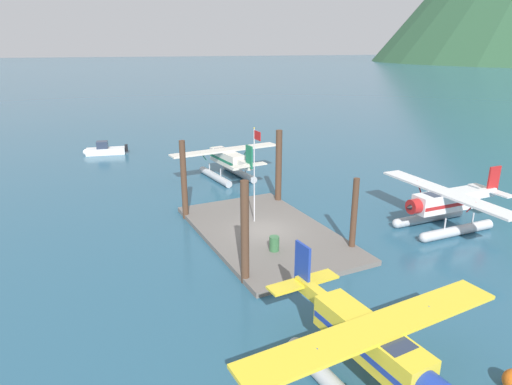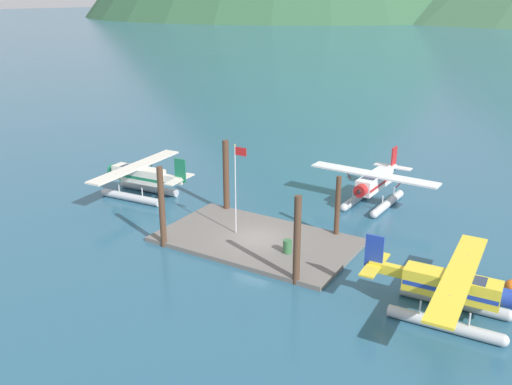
{
  "view_description": "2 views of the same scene",
  "coord_description": "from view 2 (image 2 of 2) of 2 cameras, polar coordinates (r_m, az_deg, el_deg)",
  "views": [
    {
      "loc": [
        23.21,
        -11.95,
        11.5
      ],
      "look_at": [
        -1.35,
        0.0,
        2.47
      ],
      "focal_mm": 30.78,
      "sensor_mm": 36.0,
      "label": 1
    },
    {
      "loc": [
        17.88,
        -29.46,
        16.0
      ],
      "look_at": [
        -2.11,
        3.42,
        2.19
      ],
      "focal_mm": 38.72,
      "sensor_mm": 36.0,
      "label": 2
    }
  ],
  "objects": [
    {
      "name": "ground_plane",
      "position": [
        38.0,
        0.04,
        -5.16
      ],
      "size": [
        1200.0,
        1200.0,
        0.0
      ],
      "primitive_type": "plane",
      "color": "#285670"
    },
    {
      "name": "dock_platform",
      "position": [
        37.93,
        0.04,
        -4.95
      ],
      "size": [
        13.26,
        7.74,
        0.3
      ],
      "primitive_type": "cube",
      "color": "#66605B",
      "rests_on": "ground"
    },
    {
      "name": "piling_near_left",
      "position": [
        36.87,
        -9.7,
        -1.53
      ],
      "size": [
        0.41,
        0.41,
        5.6
      ],
      "primitive_type": "cylinder",
      "color": "#4C3323",
      "rests_on": "ground"
    },
    {
      "name": "piling_near_right",
      "position": [
        31.74,
        4.26,
        -5.01
      ],
      "size": [
        0.43,
        0.43,
        5.47
      ],
      "primitive_type": "cylinder",
      "color": "#4C3323",
      "rests_on": "ground"
    },
    {
      "name": "piling_far_left",
      "position": [
        42.3,
        -3.11,
        1.63
      ],
      "size": [
        0.48,
        0.48,
        5.73
      ],
      "primitive_type": "cylinder",
      "color": "#4C3323",
      "rests_on": "ground"
    },
    {
      "name": "piling_far_right",
      "position": [
        38.24,
        8.42,
        -1.55
      ],
      "size": [
        0.36,
        0.36,
        4.5
      ],
      "primitive_type": "cylinder",
      "color": "#4C3323",
      "rests_on": "ground"
    },
    {
      "name": "flagpole",
      "position": [
        37.24,
        -2.0,
        1.36
      ],
      "size": [
        0.95,
        0.1,
        6.41
      ],
      "color": "silver",
      "rests_on": "dock_platform"
    },
    {
      "name": "fuel_drum",
      "position": [
        35.7,
        3.27,
        -5.59
      ],
      "size": [
        0.62,
        0.62,
        0.88
      ],
      "color": "#33663D",
      "rests_on": "dock_platform"
    },
    {
      "name": "mooring_buoy",
      "position": [
        34.87,
        24.92,
        -8.81
      ],
      "size": [
        0.83,
        0.83,
        0.83
      ],
      "primitive_type": "sphere",
      "color": "orange",
      "rests_on": "ground"
    },
    {
      "name": "seaplane_white_bow_right",
      "position": [
        45.19,
        12.07,
        0.69
      ],
      "size": [
        10.45,
        7.98,
        3.84
      ],
      "color": "#B7BABF",
      "rests_on": "ground"
    },
    {
      "name": "seaplane_cream_port_fwd",
      "position": [
        46.96,
        -11.98,
        1.42
      ],
      "size": [
        7.97,
        10.47,
        3.84
      ],
      "color": "#B7BABF",
      "rests_on": "ground"
    },
    {
      "name": "seaplane_yellow_stbd_aft",
      "position": [
        30.58,
        19.53,
        -9.65
      ],
      "size": [
        7.98,
        10.45,
        3.84
      ],
      "color": "#B7BABF",
      "rests_on": "ground"
    }
  ]
}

